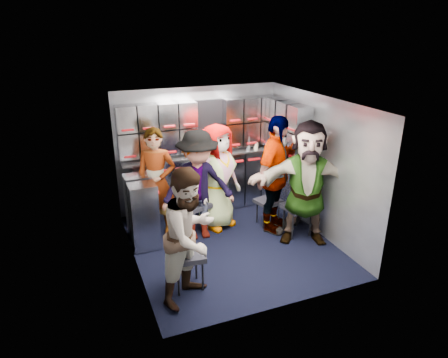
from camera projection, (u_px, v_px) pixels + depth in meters
name	position (u px, v px, depth m)	size (l,w,h in m)	color
floor	(232.00, 244.00, 5.91)	(3.00, 3.00, 0.00)	black
wall_back	(199.00, 149.00, 6.83)	(2.80, 0.04, 2.10)	gray
wall_left	(130.00, 193.00, 5.05)	(0.04, 3.00, 2.10)	gray
wall_right	(318.00, 166.00, 6.01)	(0.04, 3.00, 2.10)	gray
ceiling	(233.00, 102.00, 5.15)	(2.80, 3.00, 0.02)	silver
cart_bank_back	(203.00, 183.00, 6.85)	(2.68, 0.38, 0.99)	#9197A0
cart_bank_left	(142.00, 212.00, 5.80)	(0.38, 0.76, 0.99)	#9197A0
counter	(202.00, 154.00, 6.66)	(2.68, 0.42, 0.03)	#B3B6BB
locker_bank_back	(201.00, 126.00, 6.54)	(2.68, 0.28, 0.82)	#9197A0
locker_bank_right	(287.00, 128.00, 6.40)	(0.28, 1.00, 0.82)	#9197A0
right_cabinet	(287.00, 187.00, 6.68)	(0.28, 1.20, 1.00)	#9197A0
coffee_niche	(210.00, 125.00, 6.66)	(0.46, 0.16, 0.84)	black
red_latch_strip	(207.00, 166.00, 6.53)	(2.60, 0.02, 0.03)	#A80E12
jump_seat_near_left	(187.00, 257.00, 4.79)	(0.45, 0.43, 0.49)	black
jump_seat_mid_left	(195.00, 206.00, 6.13)	(0.50, 0.49, 0.48)	black
jump_seat_center	(214.00, 198.00, 6.48)	(0.47, 0.46, 0.47)	black
jump_seat_mid_right	(268.00, 203.00, 6.37)	(0.44, 0.42, 0.43)	black
jump_seat_near_right	(298.00, 208.00, 6.04)	(0.48, 0.46, 0.50)	black
attendant_standing	(156.00, 182.00, 5.97)	(0.60, 0.40, 1.66)	black
attendant_arc_a	(190.00, 236.00, 4.50)	(0.79, 0.62, 1.63)	black
attendant_arc_b	(198.00, 186.00, 5.82)	(1.08, 0.62, 1.67)	black
attendant_arc_c	(217.00, 177.00, 6.17)	(0.82, 0.53, 1.67)	black
attendant_arc_d	(275.00, 175.00, 6.02)	(1.07, 0.44, 1.82)	black
attendant_arc_e	(307.00, 183.00, 5.71)	(1.69, 0.54, 1.83)	black
bottle_left	(191.00, 148.00, 6.49)	(0.06, 0.06, 0.27)	white
bottle_mid	(197.00, 147.00, 6.52)	(0.06, 0.06, 0.27)	white
bottle_right	(248.00, 142.00, 6.85)	(0.06, 0.06, 0.23)	white
cup_left	(148.00, 158.00, 6.27)	(0.08, 0.08, 0.09)	tan
cup_right	(256.00, 145.00, 6.91)	(0.07, 0.07, 0.11)	tan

